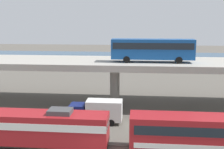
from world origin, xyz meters
name	(u,v)px	position (x,y,z in m)	size (l,w,h in m)	color
rail_strip_far	(103,145)	(0.00, 4.74, 0.06)	(110.00, 0.12, 0.12)	#59544C
train_locomotive	(30,126)	(-7.64, 4.00, 2.19)	(16.16, 3.04, 4.18)	maroon
highway_overpass	(115,64)	(0.00, 20.00, 6.48)	(96.00, 10.66, 7.10)	#9E998E
transit_bus_on_overpass	(152,48)	(5.65, 18.51, 9.16)	(12.00, 2.68, 3.40)	#14478C
service_truck_west	(98,111)	(-1.52, 11.58, 1.64)	(6.80, 2.46, 3.04)	navy
pier_parking_lot	(126,65)	(0.00, 55.00, 0.80)	(60.57, 10.07, 1.60)	#9E998E
parked_car_0	(131,59)	(1.32, 57.44, 2.38)	(4.11, 1.94, 1.50)	#B7B7BC
parked_car_1	(162,60)	(10.16, 55.44, 2.38)	(4.45, 1.97, 1.50)	#B7B7BC
parked_car_2	(66,60)	(-16.57, 53.79, 2.38)	(4.38, 1.92, 1.50)	#9E998C
parked_car_3	(82,58)	(-12.57, 56.66, 2.38)	(4.26, 1.91, 1.50)	#0C4C26
harbor_water	(129,58)	(0.00, 78.00, 0.00)	(140.00, 36.00, 0.01)	navy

